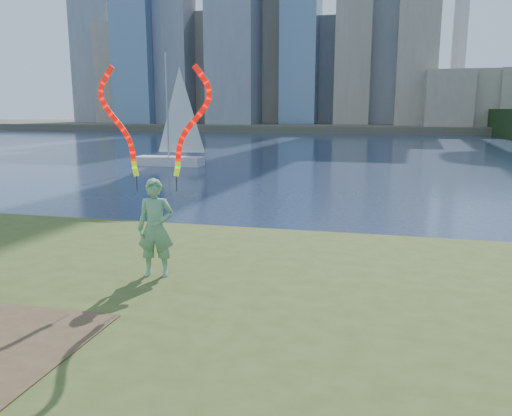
# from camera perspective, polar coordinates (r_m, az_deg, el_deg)

# --- Properties ---
(ground) EXTENTS (320.00, 320.00, 0.00)m
(ground) POSITION_cam_1_polar(r_m,az_deg,el_deg) (9.60, -6.75, -12.96)
(ground) COLOR #1A2741
(ground) RESTS_ON ground
(grassy_knoll) EXTENTS (20.00, 18.00, 0.80)m
(grassy_knoll) POSITION_cam_1_polar(r_m,az_deg,el_deg) (7.57, -13.13, -17.33)
(grassy_knoll) COLOR #3A4A1A
(grassy_knoll) RESTS_ON ground
(far_shore) EXTENTS (320.00, 40.00, 1.20)m
(far_shore) POSITION_cam_1_polar(r_m,az_deg,el_deg) (103.29, 12.07, 9.11)
(far_shore) COLOR #494435
(far_shore) RESTS_ON ground
(woman_with_ribbons) EXTENTS (2.09, 0.68, 4.22)m
(woman_with_ribbons) POSITION_cam_1_polar(r_m,az_deg,el_deg) (9.49, -11.43, 0.49)
(woman_with_ribbons) COLOR #217D2C
(woman_with_ribbons) RESTS_ON grassy_knoll
(sailboat) EXTENTS (5.15, 1.57, 7.81)m
(sailboat) POSITION_cam_1_polar(r_m,az_deg,el_deg) (35.90, -9.57, 6.93)
(sailboat) COLOR beige
(sailboat) RESTS_ON ground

